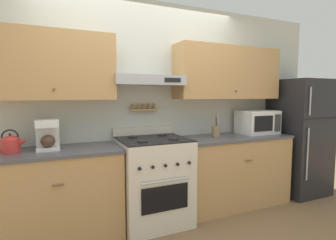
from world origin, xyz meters
TOP-DOWN VIEW (x-y plane):
  - ground_plane at (0.00, 0.00)m, footprint 16.00×16.00m
  - wall_back at (0.06, 0.58)m, footprint 5.20×0.46m
  - counter_left at (-0.98, 0.32)m, footprint 1.22×0.63m
  - counter_right at (1.12, 0.32)m, footprint 1.49×0.63m
  - stove_range at (-0.00, 0.27)m, footprint 0.74×0.71m
  - refrigerator at (2.28, 0.27)m, footprint 0.68×0.69m
  - tea_kettle at (-1.36, 0.35)m, footprint 0.21×0.16m
  - coffee_maker at (-1.05, 0.37)m, footprint 0.21×0.21m
  - microwave at (1.57, 0.36)m, footprint 0.51×0.37m
  - utensil_crock at (0.88, 0.35)m, footprint 0.11×0.11m

SIDE VIEW (x-z plane):
  - ground_plane at x=0.00m, z-range 0.00..0.00m
  - counter_right at x=1.12m, z-range 0.00..0.90m
  - counter_left at x=-0.98m, z-range 0.00..0.90m
  - stove_range at x=0.00m, z-range -0.04..1.00m
  - refrigerator at x=2.28m, z-range 0.00..1.65m
  - utensil_crock at x=0.88m, z-range 0.83..1.13m
  - tea_kettle at x=-1.36m, z-range 0.88..1.10m
  - coffee_maker at x=-1.05m, z-range 0.90..1.19m
  - microwave at x=1.57m, z-range 0.90..1.22m
  - wall_back at x=0.06m, z-range 0.16..2.71m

